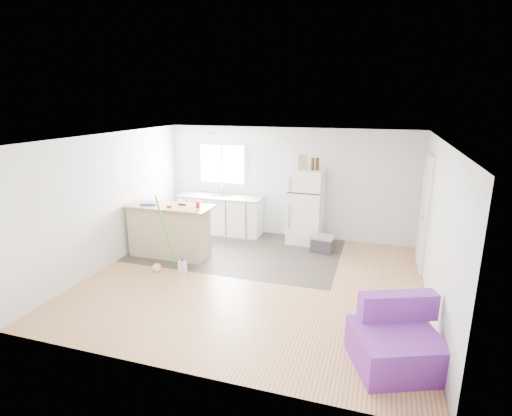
{
  "coord_description": "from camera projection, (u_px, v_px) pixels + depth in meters",
  "views": [
    {
      "loc": [
        1.92,
        -5.91,
        2.97
      ],
      "look_at": [
        -0.18,
        0.7,
        1.08
      ],
      "focal_mm": 28.0,
      "sensor_mm": 36.0,
      "label": 1
    }
  ],
  "objects": [
    {
      "name": "vinyl_zone",
      "position": [
        238.0,
        250.0,
        8.14
      ],
      "size": [
        4.05,
        2.5,
        0.0
      ],
      "primitive_type": "cube",
      "color": "#352C28",
      "rests_on": "floor"
    },
    {
      "name": "cleaner_jug",
      "position": [
        182.0,
        267.0,
        7.01
      ],
      "size": [
        0.14,
        0.11,
        0.29
      ],
      "rotation": [
        0.0,
        0.0,
        -0.13
      ],
      "color": "silver",
      "rests_on": "floor"
    },
    {
      "name": "tool_a",
      "position": [
        182.0,
        204.0,
        7.62
      ],
      "size": [
        0.14,
        0.05,
        0.03
      ],
      "primitive_type": "cube",
      "rotation": [
        0.0,
        0.0,
        -0.0
      ],
      "color": "black",
      "rests_on": "peninsula"
    },
    {
      "name": "kitchen_cabinets",
      "position": [
        221.0,
        214.0,
        9.12
      ],
      "size": [
        1.95,
        0.62,
        1.14
      ],
      "rotation": [
        0.0,
        0.0,
        0.01
      ],
      "color": "white",
      "rests_on": "floor"
    },
    {
      "name": "interior_door",
      "position": [
        424.0,
        212.0,
        7.14
      ],
      "size": [
        0.11,
        0.92,
        2.1
      ],
      "color": "white",
      "rests_on": "right_wall"
    },
    {
      "name": "bottle_right",
      "position": [
        317.0,
        164.0,
        8.08
      ],
      "size": [
        0.09,
        0.09,
        0.25
      ],
      "primitive_type": "cylinder",
      "rotation": [
        0.0,
        0.0,
        0.28
      ],
      "color": "#3C230A",
      "rests_on": "refrigerator"
    },
    {
      "name": "peninsula",
      "position": [
        169.0,
        231.0,
        7.73
      ],
      "size": [
        1.66,
        0.64,
        1.02
      ],
      "rotation": [
        0.0,
        0.0,
        -0.0
      ],
      "color": "#C0B18B",
      "rests_on": "floor"
    },
    {
      "name": "purple_seat",
      "position": [
        396.0,
        342.0,
        4.58
      ],
      "size": [
        1.18,
        1.17,
        0.76
      ],
      "rotation": [
        0.0,
        0.0,
        0.39
      ],
      "color": "purple",
      "rests_on": "floor"
    },
    {
      "name": "window",
      "position": [
        222.0,
        164.0,
        9.11
      ],
      "size": [
        1.18,
        0.06,
        0.98
      ],
      "color": "white",
      "rests_on": "back_wall"
    },
    {
      "name": "refrigerator",
      "position": [
        306.0,
        206.0,
        8.41
      ],
      "size": [
        0.73,
        0.69,
        1.59
      ],
      "rotation": [
        0.0,
        0.0,
        -0.04
      ],
      "color": "white",
      "rests_on": "floor"
    },
    {
      "name": "cooler",
      "position": [
        323.0,
        244.0,
        8.01
      ],
      "size": [
        0.49,
        0.37,
        0.34
      ],
      "rotation": [
        0.0,
        0.0,
        -0.14
      ],
      "color": "#2F2F32",
      "rests_on": "floor"
    },
    {
      "name": "mop",
      "position": [
        159.0,
        259.0,
        7.1
      ],
      "size": [
        0.28,
        0.4,
        1.43
      ],
      "rotation": [
        0.0,
        0.0,
        -0.29
      ],
      "color": "green",
      "rests_on": "floor"
    },
    {
      "name": "bottle_left",
      "position": [
        313.0,
        164.0,
        8.04
      ],
      "size": [
        0.09,
        0.09,
        0.25
      ],
      "primitive_type": "cylinder",
      "rotation": [
        0.0,
        0.0,
        -0.4
      ],
      "color": "#3C230A",
      "rests_on": "refrigerator"
    },
    {
      "name": "ceiling_fixture",
      "position": [
        213.0,
        133.0,
        7.61
      ],
      "size": [
        0.3,
        0.3,
        0.07
      ],
      "primitive_type": "cylinder",
      "color": "white",
      "rests_on": "ceiling"
    },
    {
      "name": "room",
      "position": [
        253.0,
        213.0,
        6.46
      ],
      "size": [
        5.51,
        5.01,
        2.41
      ],
      "color": "#996840",
      "rests_on": "ground"
    },
    {
      "name": "red_cup",
      "position": [
        198.0,
        205.0,
        7.42
      ],
      "size": [
        0.08,
        0.08,
        0.12
      ],
      "primitive_type": "cylinder",
      "rotation": [
        0.0,
        0.0,
        0.02
      ],
      "color": "red",
      "rests_on": "peninsula"
    },
    {
      "name": "blue_tray",
      "position": [
        149.0,
        203.0,
        7.67
      ],
      "size": [
        0.35,
        0.3,
        0.04
      ],
      "primitive_type": "cube",
      "rotation": [
        0.0,
        0.0,
        0.3
      ],
      "color": "blue",
      "rests_on": "peninsula"
    },
    {
      "name": "cardboard_box",
      "position": [
        302.0,
        162.0,
        8.12
      ],
      "size": [
        0.22,
        0.17,
        0.3
      ],
      "primitive_type": "cube",
      "rotation": [
        0.0,
        0.0,
        0.38
      ],
      "color": "tan",
      "rests_on": "refrigerator"
    },
    {
      "name": "tool_b",
      "position": [
        169.0,
        207.0,
        7.47
      ],
      "size": [
        0.11,
        0.07,
        0.03
      ],
      "primitive_type": "cube",
      "rotation": [
        0.0,
        0.0,
        -0.3
      ],
      "color": "black",
      "rests_on": "peninsula"
    }
  ]
}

